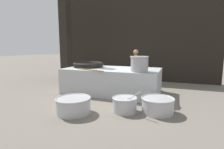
{
  "coord_description": "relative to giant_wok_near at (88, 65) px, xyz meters",
  "views": [
    {
      "loc": [
        2.23,
        -5.94,
        1.65
      ],
      "look_at": [
        0.0,
        0.0,
        0.68
      ],
      "focal_mm": 28.0,
      "sensor_mm": 36.0,
      "label": 1
    }
  ],
  "objects": [
    {
      "name": "stock_pot",
      "position": [
        2.13,
        -0.6,
        0.16
      ],
      "size": [
        0.58,
        0.58,
        0.49
      ],
      "color": "#9E9EA3",
      "rests_on": "hearth_platform"
    },
    {
      "name": "prep_bowl_vegetables",
      "position": [
        2.02,
        -1.83,
        -0.78
      ],
      "size": [
        0.8,
        0.66,
        0.64
      ],
      "color": "#B7B7BC",
      "rests_on": "ground_plane"
    },
    {
      "name": "stirring_paddle",
      "position": [
        0.58,
        -0.89,
        -0.08
      ],
      "size": [
        1.13,
        0.44,
        0.04
      ],
      "rotation": [
        0.0,
        0.0,
        -0.33
      ],
      "color": "brown",
      "rests_on": "hearth_platform"
    },
    {
      "name": "ground_plane",
      "position": [
        1.02,
        -0.09,
        -1.0
      ],
      "size": [
        60.0,
        60.0,
        0.0
      ],
      "primitive_type": "plane",
      "color": "slate"
    },
    {
      "name": "giant_wok_near",
      "position": [
        0.0,
        0.0,
        0.0
      ],
      "size": [
        1.18,
        1.18,
        0.18
      ],
      "color": "black",
      "rests_on": "hearth_platform"
    },
    {
      "name": "cook",
      "position": [
        1.58,
        1.26,
        -0.14
      ],
      "size": [
        0.44,
        0.62,
        1.58
      ],
      "rotation": [
        0.0,
        0.0,
        3.38
      ],
      "color": "#8C6647",
      "rests_on": "ground_plane"
    },
    {
      "name": "prep_bowl_meat",
      "position": [
        0.83,
        -2.38,
        -0.77
      ],
      "size": [
        0.9,
        0.9,
        0.41
      ],
      "color": "#B7B7BC",
      "rests_on": "ground_plane"
    },
    {
      "name": "prep_bowl_extra",
      "position": [
        2.84,
        -1.61,
        -0.78
      ],
      "size": [
        0.84,
        0.84,
        0.4
      ],
      "color": "#B7B7BC",
      "rests_on": "ground_plane"
    },
    {
      "name": "back_wall",
      "position": [
        1.02,
        2.86,
        1.21
      ],
      "size": [
        8.23,
        0.24,
        4.42
      ],
      "primitive_type": "cube",
      "color": "black",
      "rests_on": "ground_plane"
    },
    {
      "name": "support_pillar",
      "position": [
        -1.54,
        0.76,
        1.21
      ],
      "size": [
        0.39,
        0.39,
        4.42
      ],
      "primitive_type": "cube",
      "color": "black",
      "rests_on": "ground_plane"
    },
    {
      "name": "hearth_platform",
      "position": [
        1.02,
        -0.09,
        -0.55
      ],
      "size": [
        3.41,
        1.77,
        0.9
      ],
      "color": "#B2B7B7",
      "rests_on": "ground_plane"
    }
  ]
}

